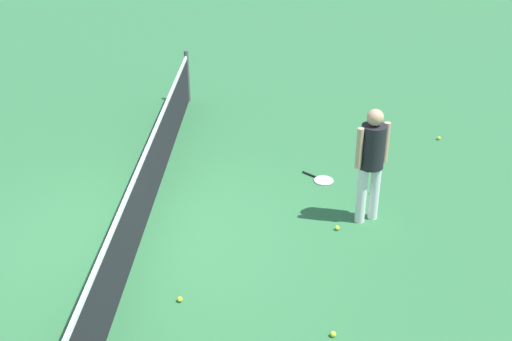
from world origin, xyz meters
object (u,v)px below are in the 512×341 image
tennis_racket_near_player (322,180)px  tennis_ball_by_net (180,299)px  player_near_side (372,157)px  tennis_ball_stray_right (333,334)px  tennis_ball_midcourt (337,228)px  tennis_ball_baseline (439,138)px  tennis_ball_near_player (372,193)px

tennis_racket_near_player → tennis_ball_by_net: size_ratio=8.41×
player_near_side → tennis_ball_stray_right: player_near_side is taller
tennis_ball_by_net → tennis_ball_stray_right: same height
player_near_side → tennis_ball_stray_right: bearing=165.2°
tennis_ball_by_net → tennis_ball_midcourt: (1.61, -1.98, 0.00)m
tennis_racket_near_player → tennis_ball_stray_right: bearing=178.6°
tennis_ball_baseline → tennis_ball_stray_right: bearing=156.2°
player_near_side → tennis_ball_stray_right: (-2.43, 0.64, -0.98)m
player_near_side → tennis_ball_stray_right: 2.70m
player_near_side → tennis_ball_by_net: size_ratio=25.76×
player_near_side → tennis_ball_baseline: bearing=-30.8°
tennis_ball_stray_right → tennis_ball_near_player: bearing=-14.7°
tennis_racket_near_player → tennis_ball_stray_right: 3.57m
tennis_ball_baseline → tennis_ball_by_net: bearing=138.9°
tennis_racket_near_player → tennis_ball_baseline: tennis_ball_baseline is taller
tennis_ball_by_net → tennis_ball_baseline: (4.65, -4.05, 0.00)m
tennis_ball_baseline → tennis_ball_stray_right: 5.66m
tennis_racket_near_player → tennis_ball_near_player: size_ratio=8.41×
tennis_ball_near_player → tennis_ball_midcourt: (-1.01, 0.61, 0.00)m
tennis_racket_near_player → tennis_ball_near_player: (-0.42, -0.74, 0.02)m
tennis_ball_baseline → tennis_ball_stray_right: size_ratio=1.00×
player_near_side → tennis_ball_near_player: player_near_side is taller
tennis_ball_near_player → tennis_ball_stray_right: bearing=165.3°
tennis_ball_near_player → tennis_ball_baseline: same height
tennis_ball_midcourt → tennis_ball_stray_right: 2.15m
tennis_racket_near_player → tennis_ball_midcourt: bearing=-175.0°
tennis_ball_by_net → tennis_racket_near_player: bearing=-31.4°
player_near_side → tennis_ball_near_player: (0.72, -0.18, -0.98)m
tennis_ball_stray_right → player_near_side: bearing=-14.8°
tennis_racket_near_player → tennis_ball_baseline: size_ratio=8.41×
tennis_racket_near_player → tennis_ball_stray_right: tennis_ball_stray_right is taller
tennis_racket_near_player → tennis_ball_by_net: tennis_ball_by_net is taller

